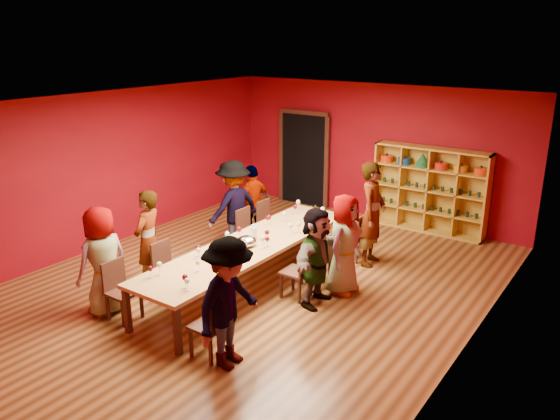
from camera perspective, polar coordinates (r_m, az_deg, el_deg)
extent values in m
cube|color=#543116|center=(9.22, -3.01, -7.95)|extent=(7.10, 9.10, 0.02)
cube|color=maroon|center=(12.41, 9.86, 6.01)|extent=(7.10, 0.02, 3.00)
cube|color=maroon|center=(11.12, -17.59, 4.04)|extent=(0.02, 9.10, 3.00)
cube|color=maroon|center=(7.16, 19.56, -3.69)|extent=(0.02, 9.10, 3.00)
cube|color=silver|center=(8.35, -3.36, 11.03)|extent=(7.10, 9.10, 0.02)
cube|color=tan|center=(8.92, -3.09, -3.73)|extent=(1.10, 4.50, 0.06)
cube|color=#321810|center=(8.00, -15.68, -10.06)|extent=(0.08, 0.08, 0.69)
cube|color=#321810|center=(10.97, 1.92, -1.58)|extent=(0.08, 0.08, 0.69)
cube|color=#321810|center=(7.34, -10.66, -12.35)|extent=(0.08, 0.08, 0.69)
cube|color=#321810|center=(10.50, 6.40, -2.60)|extent=(0.08, 0.08, 0.69)
cube|color=black|center=(13.28, 2.61, 5.27)|extent=(1.20, 0.14, 2.20)
cube|color=#321810|center=(13.02, 2.51, 10.15)|extent=(1.32, 0.06, 0.10)
cube|color=#321810|center=(13.58, 0.13, 5.57)|extent=(0.10, 0.06, 2.20)
cube|color=#321810|center=(12.90, 4.88, 4.83)|extent=(0.10, 0.06, 2.20)
cube|color=gold|center=(12.25, 10.18, 2.95)|extent=(0.04, 0.40, 1.80)
cube|color=gold|center=(11.51, 20.83, 1.06)|extent=(0.04, 0.40, 1.80)
cube|color=gold|center=(11.63, 15.70, 6.21)|extent=(2.40, 0.40, 0.04)
cube|color=gold|center=(12.09, 15.00, -1.97)|extent=(2.40, 0.40, 0.04)
cube|color=gold|center=(12.00, 15.66, 2.24)|extent=(2.40, 0.02, 1.80)
cube|color=gold|center=(11.95, 15.16, -0.03)|extent=(2.36, 0.38, 0.03)
cube|color=gold|center=(11.83, 15.34, 2.04)|extent=(2.36, 0.38, 0.03)
cube|color=gold|center=(11.72, 15.52, 4.16)|extent=(2.36, 0.38, 0.03)
cube|color=gold|center=(12.03, 12.67, 2.51)|extent=(0.03, 0.38, 1.76)
cube|color=gold|center=(11.83, 15.34, 2.04)|extent=(0.03, 0.38, 1.76)
cube|color=gold|center=(11.65, 18.10, 1.55)|extent=(0.03, 0.38, 1.76)
cylinder|color=red|center=(12.06, 11.09, 5.29)|extent=(0.26, 0.26, 0.15)
sphere|color=black|center=(12.04, 11.12, 5.74)|extent=(0.05, 0.05, 0.05)
cylinder|color=#154694|center=(11.90, 12.85, 5.02)|extent=(0.26, 0.26, 0.15)
sphere|color=black|center=(11.88, 12.88, 5.47)|extent=(0.05, 0.05, 0.05)
cylinder|color=#1A6839|center=(11.77, 14.63, 4.57)|extent=(0.26, 0.26, 0.08)
cone|color=#1A6839|center=(11.74, 14.69, 5.28)|extent=(0.24, 0.24, 0.22)
cylinder|color=#B52014|center=(11.64, 16.48, 4.44)|extent=(0.26, 0.26, 0.15)
sphere|color=black|center=(11.61, 16.52, 4.89)|extent=(0.05, 0.05, 0.05)
cylinder|color=gold|center=(11.52, 18.35, 4.13)|extent=(0.26, 0.26, 0.15)
sphere|color=black|center=(11.50, 18.40, 4.59)|extent=(0.05, 0.05, 0.05)
cylinder|color=red|center=(11.42, 20.26, 3.81)|extent=(0.26, 0.26, 0.15)
sphere|color=black|center=(11.40, 20.31, 4.27)|extent=(0.05, 0.05, 0.05)
cylinder|color=black|center=(12.29, 10.75, 1.10)|extent=(0.07, 0.07, 0.10)
cylinder|color=black|center=(12.22, 11.54, 0.95)|extent=(0.07, 0.07, 0.10)
cylinder|color=black|center=(12.16, 12.33, 0.80)|extent=(0.07, 0.07, 0.10)
cylinder|color=black|center=(12.09, 13.13, 0.65)|extent=(0.07, 0.07, 0.10)
cylinder|color=black|center=(12.03, 13.95, 0.50)|extent=(0.07, 0.07, 0.10)
cylinder|color=black|center=(11.97, 14.77, 0.35)|extent=(0.07, 0.07, 0.10)
cylinder|color=black|center=(11.91, 15.59, 0.19)|extent=(0.07, 0.07, 0.10)
cylinder|color=black|center=(11.85, 16.43, 0.03)|extent=(0.07, 0.07, 0.10)
cylinder|color=black|center=(11.80, 17.27, -0.13)|extent=(0.07, 0.07, 0.10)
cylinder|color=black|center=(11.75, 18.13, -0.29)|extent=(0.07, 0.07, 0.10)
cylinder|color=black|center=(11.70, 18.98, -0.45)|extent=(0.07, 0.07, 0.10)
cylinder|color=black|center=(11.66, 19.85, -0.61)|extent=(0.07, 0.07, 0.10)
cylinder|color=black|center=(12.17, 10.87, 3.13)|extent=(0.07, 0.07, 0.10)
cylinder|color=black|center=(12.10, 11.67, 2.99)|extent=(0.07, 0.07, 0.10)
cylinder|color=black|center=(12.03, 12.47, 2.85)|extent=(0.07, 0.07, 0.10)
cylinder|color=black|center=(11.97, 13.28, 2.71)|extent=(0.07, 0.07, 0.10)
cylinder|color=black|center=(11.90, 14.11, 2.57)|extent=(0.07, 0.07, 0.10)
cylinder|color=black|center=(11.84, 14.94, 2.42)|extent=(0.07, 0.07, 0.10)
cylinder|color=black|center=(11.78, 15.78, 2.27)|extent=(0.07, 0.07, 0.10)
cylinder|color=black|center=(11.73, 16.62, 2.12)|extent=(0.07, 0.07, 0.10)
cylinder|color=black|center=(11.67, 17.48, 1.97)|extent=(0.07, 0.07, 0.10)
cylinder|color=black|center=(11.62, 18.34, 1.82)|extent=(0.07, 0.07, 0.10)
cylinder|color=black|center=(11.57, 19.21, 1.66)|extent=(0.07, 0.07, 0.10)
cylinder|color=black|center=(11.53, 20.08, 1.51)|extent=(0.07, 0.07, 0.10)
cube|color=#321810|center=(8.33, -16.04, -8.28)|extent=(0.42, 0.42, 0.04)
cube|color=#321810|center=(8.37, -17.02, -6.43)|extent=(0.04, 0.40, 0.44)
cube|color=#321810|center=(8.46, -17.55, -9.70)|extent=(0.04, 0.04, 0.41)
cube|color=#321810|center=(8.22, -16.07, -10.42)|extent=(0.04, 0.04, 0.41)
cube|color=#321810|center=(8.64, -15.76, -8.92)|extent=(0.04, 0.04, 0.41)
cube|color=#321810|center=(8.40, -14.26, -9.60)|extent=(0.04, 0.04, 0.41)
imported|color=pink|center=(8.47, -18.04, -5.07)|extent=(0.50, 0.84, 1.65)
cube|color=#321810|center=(8.87, -11.39, -6.24)|extent=(0.42, 0.42, 0.04)
cube|color=#321810|center=(8.91, -12.34, -4.52)|extent=(0.04, 0.40, 0.44)
cube|color=#321810|center=(8.98, -12.85, -7.63)|extent=(0.04, 0.04, 0.41)
cube|color=#321810|center=(8.75, -11.33, -8.23)|extent=(0.04, 0.04, 0.41)
cube|color=#321810|center=(9.18, -11.28, -6.92)|extent=(0.04, 0.04, 0.41)
cube|color=#321810|center=(8.96, -9.76, -7.48)|extent=(0.04, 0.04, 0.41)
imported|color=pink|center=(9.04, -13.60, -3.13)|extent=(0.61, 0.72, 1.68)
cube|color=#321810|center=(10.29, -3.04, -2.45)|extent=(0.42, 0.42, 0.04)
cube|color=#321810|center=(10.32, -3.89, -0.99)|extent=(0.04, 0.40, 0.44)
cube|color=#321810|center=(10.35, -4.34, -3.69)|extent=(0.04, 0.04, 0.41)
cube|color=#321810|center=(10.15, -2.85, -4.11)|extent=(0.04, 0.04, 0.41)
cube|color=#321810|center=(10.59, -3.17, -3.14)|extent=(0.04, 0.04, 0.41)
cube|color=#321810|center=(10.40, -1.70, -3.53)|extent=(0.04, 0.04, 0.41)
imported|color=#46464B|center=(10.39, -4.86, 0.38)|extent=(0.69, 1.22, 1.78)
cube|color=#321810|center=(10.77, -0.95, -1.49)|extent=(0.42, 0.42, 0.04)
cube|color=#321810|center=(10.80, -1.77, -0.09)|extent=(0.04, 0.40, 0.44)
cube|color=#321810|center=(10.81, -2.20, -2.68)|extent=(0.04, 0.04, 0.41)
cube|color=#321810|center=(10.62, -0.74, -3.06)|extent=(0.04, 0.04, 0.41)
cube|color=#321810|center=(11.07, -1.14, -2.18)|extent=(0.04, 0.04, 0.41)
cube|color=#321810|center=(10.88, 0.31, -2.53)|extent=(0.04, 0.04, 0.41)
imported|color=#D18C9C|center=(10.91, -2.86, 0.70)|extent=(0.56, 0.97, 1.56)
cube|color=#321810|center=(7.23, -7.43, -11.90)|extent=(0.42, 0.42, 0.04)
cube|color=#321810|center=(7.00, -6.34, -10.67)|extent=(0.04, 0.40, 0.44)
cube|color=#321810|center=(7.35, -9.28, -13.53)|extent=(0.04, 0.04, 0.41)
cube|color=#321810|center=(7.14, -7.26, -14.42)|extent=(0.04, 0.04, 0.41)
cube|color=#321810|center=(7.55, -7.45, -12.48)|extent=(0.04, 0.04, 0.41)
cube|color=#321810|center=(7.36, -5.44, -13.30)|extent=(0.04, 0.04, 0.41)
imported|color=#49494E|center=(6.82, -5.36, -9.67)|extent=(0.55, 1.14, 1.72)
cube|color=#321810|center=(8.66, 1.70, -6.49)|extent=(0.42, 0.42, 0.04)
cube|color=#321810|center=(8.47, 2.79, -5.31)|extent=(0.04, 0.40, 0.44)
cube|color=#321810|center=(8.72, 0.12, -7.95)|extent=(0.04, 0.04, 0.41)
cube|color=#321810|center=(8.55, 2.01, -8.52)|extent=(0.04, 0.04, 0.41)
cube|color=#321810|center=(8.97, 1.38, -7.17)|extent=(0.04, 0.04, 0.41)
cube|color=#321810|center=(8.80, 3.23, -7.70)|extent=(0.04, 0.04, 0.41)
imported|color=#607EC7|center=(8.34, 3.84, -4.89)|extent=(0.47, 1.46, 1.56)
cube|color=#321810|center=(9.13, 3.79, -5.20)|extent=(0.42, 0.42, 0.04)
cube|color=#321810|center=(8.95, 4.86, -4.05)|extent=(0.04, 0.40, 0.44)
cube|color=#321810|center=(9.17, 2.29, -6.60)|extent=(0.04, 0.04, 0.41)
cube|color=#321810|center=(9.01, 4.12, -7.11)|extent=(0.04, 0.04, 0.41)
cube|color=#321810|center=(9.43, 3.42, -5.89)|extent=(0.04, 0.04, 0.41)
cube|color=#321810|center=(9.27, 5.22, -6.37)|extent=(0.04, 0.04, 0.41)
imported|color=silver|center=(8.74, 6.72, -3.57)|extent=(0.49, 0.83, 1.65)
cube|color=#321810|center=(10.18, 7.62, -2.81)|extent=(0.42, 0.42, 0.04)
cube|color=#321810|center=(10.02, 8.64, -1.74)|extent=(0.04, 0.40, 0.44)
cube|color=#321810|center=(10.20, 6.28, -4.08)|extent=(0.04, 0.04, 0.41)
cube|color=#321810|center=(10.05, 7.98, -4.49)|extent=(0.04, 0.04, 0.41)
cube|color=#321810|center=(10.48, 7.18, -3.50)|extent=(0.04, 0.04, 0.41)
cube|color=#321810|center=(10.34, 8.85, -3.89)|extent=(0.04, 0.04, 0.41)
imported|color=#CC8993|center=(9.86, 9.61, -0.41)|extent=(0.62, 0.77, 1.90)
cylinder|color=silver|center=(9.33, 1.07, -2.50)|extent=(0.06, 0.06, 0.01)
cylinder|color=silver|center=(9.31, 1.07, -2.15)|extent=(0.01, 0.01, 0.11)
ellipsoid|color=silver|center=(9.28, 1.07, -1.62)|extent=(0.08, 0.08, 0.09)
cylinder|color=silver|center=(7.45, -9.64, -8.25)|extent=(0.06, 0.06, 0.01)
cylinder|color=silver|center=(7.43, -9.66, -7.89)|extent=(0.01, 0.01, 0.10)
ellipsoid|color=silver|center=(7.40, -9.70, -7.32)|extent=(0.07, 0.07, 0.08)
cylinder|color=silver|center=(7.92, -13.34, -6.87)|extent=(0.06, 0.06, 0.01)
cylinder|color=silver|center=(7.90, -13.36, -6.52)|extent=(0.01, 0.01, 0.10)
ellipsoid|color=#4B080E|center=(7.86, -13.41, -5.98)|extent=(0.07, 0.07, 0.08)
cylinder|color=silver|center=(8.00, -5.75, -6.19)|extent=(0.06, 0.06, 0.01)
cylinder|color=silver|center=(7.97, -5.76, -5.82)|extent=(0.01, 0.01, 0.11)
ellipsoid|color=silver|center=(7.94, -5.78, -5.25)|extent=(0.08, 0.08, 0.09)
cylinder|color=silver|center=(10.16, 4.46, -0.82)|extent=(0.07, 0.07, 0.01)
cylinder|color=silver|center=(10.14, 4.47, -0.47)|extent=(0.01, 0.01, 0.12)
ellipsoid|color=silver|center=(10.10, 4.48, 0.06)|extent=(0.09, 0.09, 0.10)
cylinder|color=silver|center=(9.15, -4.28, -2.96)|extent=(0.07, 0.07, 0.01)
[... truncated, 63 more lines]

